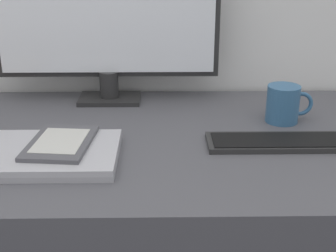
{
  "coord_description": "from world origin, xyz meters",
  "views": [
    {
      "loc": [
        0.09,
        -0.8,
        1.16
      ],
      "look_at": [
        0.11,
        0.11,
        0.79
      ],
      "focal_mm": 50.0,
      "sensor_mm": 36.0,
      "label": 1
    }
  ],
  "objects_px": {
    "keyboard": "(281,142)",
    "monitor": "(106,22)",
    "coffee_mug": "(284,104)",
    "laptop": "(47,154)",
    "ereader": "(61,143)"
  },
  "relations": [
    {
      "from": "coffee_mug",
      "to": "keyboard",
      "type": "bearing_deg",
      "value": -104.93
    },
    {
      "from": "monitor",
      "to": "keyboard",
      "type": "height_order",
      "value": "monitor"
    },
    {
      "from": "monitor",
      "to": "laptop",
      "type": "relative_size",
      "value": 2.06
    },
    {
      "from": "laptop",
      "to": "coffee_mug",
      "type": "distance_m",
      "value": 0.58
    },
    {
      "from": "keyboard",
      "to": "ereader",
      "type": "relative_size",
      "value": 1.71
    },
    {
      "from": "monitor",
      "to": "laptop",
      "type": "height_order",
      "value": "monitor"
    },
    {
      "from": "keyboard",
      "to": "coffee_mug",
      "type": "bearing_deg",
      "value": 75.07
    },
    {
      "from": "monitor",
      "to": "ereader",
      "type": "relative_size",
      "value": 3.16
    },
    {
      "from": "keyboard",
      "to": "monitor",
      "type": "bearing_deg",
      "value": 142.71
    },
    {
      "from": "laptop",
      "to": "keyboard",
      "type": "bearing_deg",
      "value": 7.57
    },
    {
      "from": "monitor",
      "to": "coffee_mug",
      "type": "relative_size",
      "value": 5.25
    },
    {
      "from": "keyboard",
      "to": "ereader",
      "type": "height_order",
      "value": "ereader"
    },
    {
      "from": "keyboard",
      "to": "coffee_mug",
      "type": "xyz_separation_m",
      "value": [
        0.04,
        0.14,
        0.04
      ]
    },
    {
      "from": "monitor",
      "to": "keyboard",
      "type": "relative_size",
      "value": 1.85
    },
    {
      "from": "keyboard",
      "to": "ereader",
      "type": "bearing_deg",
      "value": -174.36
    }
  ]
}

